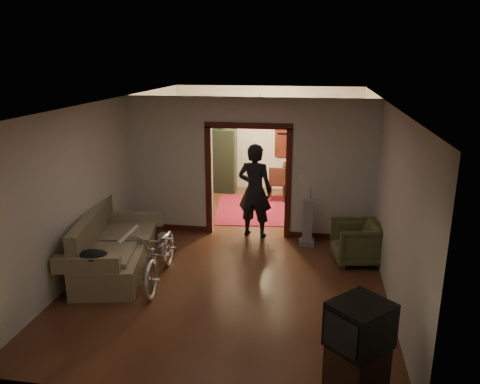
% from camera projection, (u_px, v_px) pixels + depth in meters
% --- Properties ---
extents(floor, '(5.00, 8.50, 0.01)m').
position_uv_depth(floor, '(243.00, 247.00, 9.05)').
color(floor, '#3E2013').
rests_on(floor, ground).
extents(ceiling, '(5.00, 8.50, 0.01)m').
position_uv_depth(ceiling, '(243.00, 101.00, 8.27)').
color(ceiling, white).
rests_on(ceiling, floor).
extents(wall_back, '(5.00, 0.02, 2.80)m').
position_uv_depth(wall_back, '(267.00, 139.00, 12.68)').
color(wall_back, beige).
rests_on(wall_back, floor).
extents(wall_left, '(0.02, 8.50, 2.80)m').
position_uv_depth(wall_left, '(115.00, 172.00, 9.05)').
color(wall_left, beige).
rests_on(wall_left, floor).
extents(wall_right, '(0.02, 8.50, 2.80)m').
position_uv_depth(wall_right, '(382.00, 183.00, 8.27)').
color(wall_right, beige).
rests_on(wall_right, floor).
extents(partition_wall, '(5.00, 0.14, 2.80)m').
position_uv_depth(partition_wall, '(249.00, 168.00, 9.37)').
color(partition_wall, beige).
rests_on(partition_wall, floor).
extents(door_casing, '(1.74, 0.20, 2.32)m').
position_uv_depth(door_casing, '(248.00, 182.00, 9.45)').
color(door_casing, '#3E140E').
rests_on(door_casing, floor).
extents(far_window, '(0.98, 0.06, 1.28)m').
position_uv_depth(far_window, '(293.00, 134.00, 12.50)').
color(far_window, black).
rests_on(far_window, wall_back).
extents(chandelier, '(0.24, 0.24, 0.24)m').
position_uv_depth(chandelier, '(260.00, 111.00, 10.76)').
color(chandelier, '#FFE0A5').
rests_on(chandelier, ceiling).
extents(light_switch, '(0.08, 0.01, 0.12)m').
position_uv_depth(light_switch, '(301.00, 178.00, 9.18)').
color(light_switch, silver).
rests_on(light_switch, partition_wall).
extents(sofa, '(1.41, 2.37, 1.02)m').
position_uv_depth(sofa, '(115.00, 243.00, 7.93)').
color(sofa, '#6D6648').
rests_on(sofa, floor).
extents(rolled_paper, '(0.10, 0.84, 0.10)m').
position_uv_depth(rolled_paper, '(128.00, 236.00, 8.19)').
color(rolled_paper, beige).
rests_on(rolled_paper, sofa).
extents(jacket, '(0.51, 0.39, 0.15)m').
position_uv_depth(jacket, '(92.00, 256.00, 7.01)').
color(jacket, black).
rests_on(jacket, sofa).
extents(bicycle, '(0.80, 1.87, 0.96)m').
position_uv_depth(bicycle, '(161.00, 253.00, 7.60)').
color(bicycle, silver).
rests_on(bicycle, floor).
extents(armchair, '(0.95, 0.93, 0.75)m').
position_uv_depth(armchair, '(356.00, 242.00, 8.32)').
color(armchair, '#4F532E').
rests_on(armchair, floor).
extents(tv_stand, '(0.75, 0.75, 0.50)m').
position_uv_depth(tv_stand, '(357.00, 367.00, 5.17)').
color(tv_stand, black).
rests_on(tv_stand, floor).
extents(crt_tv, '(0.81, 0.81, 0.52)m').
position_uv_depth(crt_tv, '(360.00, 325.00, 5.03)').
color(crt_tv, black).
rests_on(crt_tv, tv_stand).
extents(vacuum, '(0.30, 0.25, 0.93)m').
position_uv_depth(vacuum, '(308.00, 223.00, 9.03)').
color(vacuum, gray).
rests_on(vacuum, floor).
extents(person, '(0.77, 0.58, 1.92)m').
position_uv_depth(person, '(255.00, 191.00, 9.38)').
color(person, black).
rests_on(person, floor).
extents(oriental_rug, '(2.01, 2.50, 0.02)m').
position_uv_depth(oriental_rug, '(254.00, 209.00, 11.26)').
color(oriental_rug, maroon).
rests_on(oriental_rug, floor).
extents(locker, '(0.88, 0.52, 1.71)m').
position_uv_depth(locker, '(220.00, 160.00, 12.59)').
color(locker, black).
rests_on(locker, floor).
extents(globe, '(0.30, 0.30, 0.30)m').
position_uv_depth(globe, '(220.00, 120.00, 12.28)').
color(globe, '#1E5972').
rests_on(globe, locker).
extents(desk, '(1.20, 0.90, 0.79)m').
position_uv_depth(desk, '(303.00, 179.00, 12.45)').
color(desk, '#321810').
rests_on(desk, floor).
extents(desk_chair, '(0.47, 0.47, 0.89)m').
position_uv_depth(desk_chair, '(277.00, 183.00, 11.86)').
color(desk_chair, '#321810').
rests_on(desk_chair, floor).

